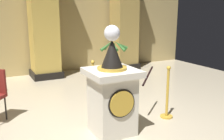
# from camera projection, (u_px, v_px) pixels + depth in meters

# --- Properties ---
(ground_plane) EXTENTS (11.09, 11.09, 0.00)m
(ground_plane) POSITION_uv_depth(u_px,v_px,m) (104.00, 130.00, 4.45)
(ground_plane) COLOR beige
(back_wall) EXTENTS (11.09, 0.16, 4.19)m
(back_wall) POSITION_uv_depth(u_px,v_px,m) (38.00, 8.00, 8.07)
(back_wall) COLOR tan
(back_wall) RESTS_ON ground_plane
(pedestal_clock) EXTENTS (0.79, 0.79, 1.78)m
(pedestal_clock) POSITION_uv_depth(u_px,v_px,m) (112.00, 93.00, 4.21)
(pedestal_clock) COLOR silver
(pedestal_clock) RESTS_ON ground_plane
(stanchion_near) EXTENTS (0.24, 0.24, 1.01)m
(stanchion_near) POSITION_uv_depth(u_px,v_px,m) (167.00, 100.00, 4.89)
(stanchion_near) COLOR gold
(stanchion_near) RESTS_ON ground_plane
(stanchion_far) EXTENTS (0.24, 0.24, 1.01)m
(stanchion_far) POSITION_uv_depth(u_px,v_px,m) (93.00, 91.00, 5.42)
(stanchion_far) COLOR gold
(stanchion_far) RESTS_ON ground_plane
(velvet_rope) EXTENTS (1.11, 1.12, 0.22)m
(velvet_rope) POSITION_uv_depth(u_px,v_px,m) (129.00, 74.00, 5.06)
(velvet_rope) COLOR black
(column_right) EXTENTS (0.90, 0.90, 4.02)m
(column_right) POSITION_uv_depth(u_px,v_px,m) (124.00, 11.00, 8.82)
(column_right) COLOR black
(column_right) RESTS_ON ground_plane
(column_centre_rear) EXTENTS (0.92, 0.92, 4.02)m
(column_centre_rear) POSITION_uv_depth(u_px,v_px,m) (43.00, 11.00, 7.59)
(column_centre_rear) COLOR black
(column_centre_rear) RESTS_ON ground_plane
(potted_palm_right) EXTENTS (0.87, 0.83, 1.20)m
(potted_palm_right) POSITION_uv_depth(u_px,v_px,m) (114.00, 66.00, 7.71)
(potted_palm_right) COLOR black
(potted_palm_right) RESTS_ON ground_plane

